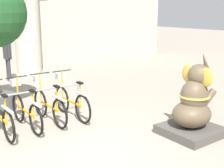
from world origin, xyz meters
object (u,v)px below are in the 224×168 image
bicycle_3 (71,101)px  elephant_statue (193,108)px  bicycle_1 (26,110)px  person_pedestrian (7,54)px  bicycle_2 (49,105)px  bicycle_0 (0,115)px

bicycle_3 → elephant_statue: 2.81m
bicycle_1 → person_pedestrian: (1.22, 4.70, 0.55)m
bicycle_3 → elephant_statue: (1.47, -2.39, 0.16)m
bicycle_2 → person_pedestrian: (0.66, 4.65, 0.55)m
bicycle_0 → bicycle_2: bearing=4.0°
elephant_statue → bicycle_0: bearing=143.5°
bicycle_0 → elephant_statue: size_ratio=0.97×
bicycle_1 → elephant_statue: elephant_statue is taller
bicycle_2 → bicycle_0: bearing=-176.0°
bicycle_0 → bicycle_1: same height
bicycle_3 → bicycle_2: bearing=177.9°
bicycle_1 → bicycle_2: 0.56m
bicycle_3 → person_pedestrian: person_pedestrian is taller
bicycle_0 → bicycle_2: size_ratio=1.00×
bicycle_0 → bicycle_1: 0.56m
person_pedestrian → bicycle_0: bearing=-110.6°
elephant_statue → person_pedestrian: size_ratio=1.05×
bicycle_1 → bicycle_3: size_ratio=1.00×
bicycle_0 → bicycle_2: same height
bicycle_3 → elephant_statue: elephant_statue is taller
bicycle_3 → elephant_statue: bearing=-58.4°
bicycle_3 → person_pedestrian: 4.71m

